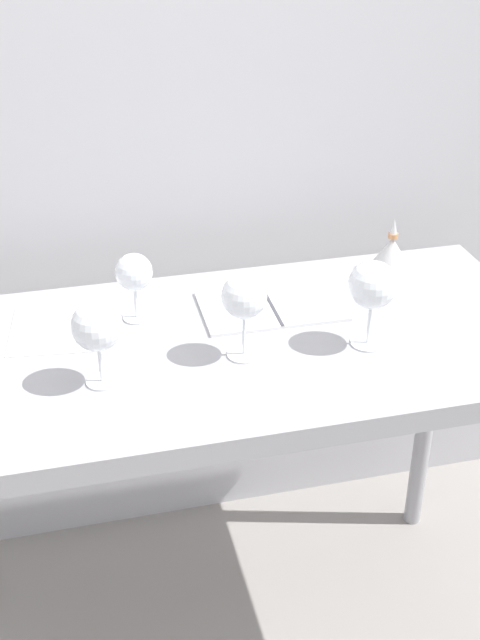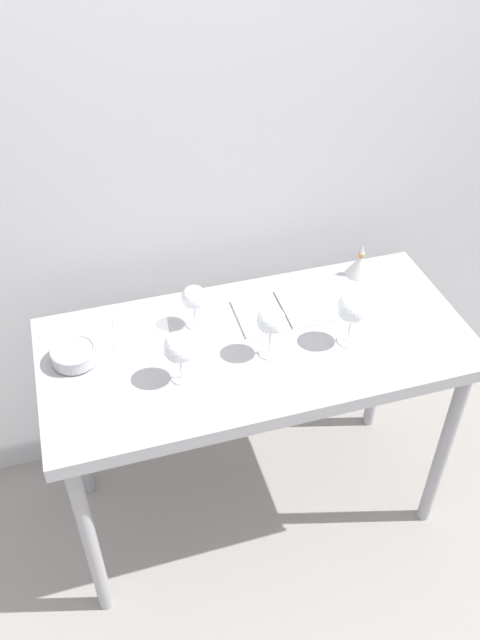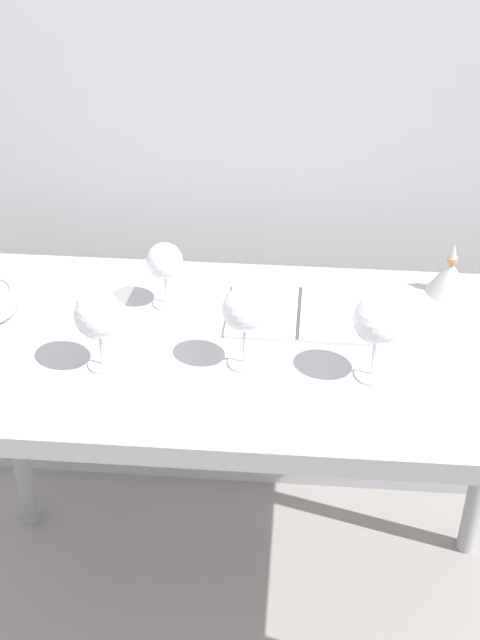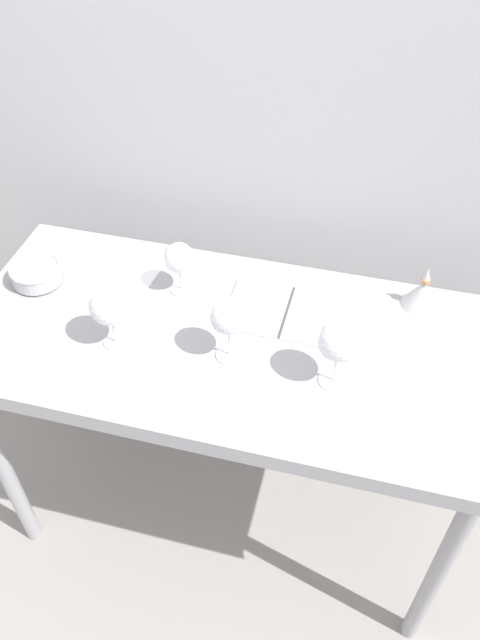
# 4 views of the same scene
# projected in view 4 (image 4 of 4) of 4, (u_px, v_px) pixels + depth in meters

# --- Properties ---
(ground_plane) EXTENTS (6.00, 6.00, 0.00)m
(ground_plane) POSITION_uv_depth(u_px,v_px,m) (232.00, 509.00, 2.25)
(ground_plane) COLOR gray
(back_wall) EXTENTS (3.80, 0.04, 2.60)m
(back_wall) POSITION_uv_depth(u_px,v_px,m) (275.00, 103.00, 1.67)
(back_wall) COLOR #BDBDC2
(back_wall) RESTS_ON ground_plane
(steel_counter) EXTENTS (1.40, 0.65, 0.90)m
(steel_counter) POSITION_uv_depth(u_px,v_px,m) (229.00, 364.00, 1.69)
(steel_counter) COLOR #9C9CA1
(steel_counter) RESTS_ON ground_plane
(wine_glass_far_left) EXTENTS (0.08, 0.08, 0.16)m
(wine_glass_far_left) POSITION_uv_depth(u_px,v_px,m) (179.00, 259.00, 1.66)
(wine_glass_far_left) COLOR white
(wine_glass_far_left) RESTS_ON steel_counter
(wine_glass_near_right) EXTENTS (0.10, 0.10, 0.19)m
(wine_glass_near_right) POSITION_uv_depth(u_px,v_px,m) (339.00, 342.00, 1.41)
(wine_glass_near_right) COLOR white
(wine_glass_near_right) RESTS_ON steel_counter
(wine_glass_near_left) EXTENTS (0.10, 0.10, 0.18)m
(wine_glass_near_left) POSITION_uv_depth(u_px,v_px,m) (109.00, 307.00, 1.51)
(wine_glass_near_left) COLOR white
(wine_glass_near_left) RESTS_ON steel_counter
(wine_glass_near_center) EXTENTS (0.09, 0.09, 0.18)m
(wine_glass_near_center) POSITION_uv_depth(u_px,v_px,m) (229.00, 317.00, 1.47)
(wine_glass_near_center) COLOR white
(wine_glass_near_center) RESTS_ON steel_counter
(open_notebook) EXTENTS (0.32, 0.21, 0.01)m
(open_notebook) POSITION_uv_depth(u_px,v_px,m) (286.00, 313.00, 1.67)
(open_notebook) COLOR white
(open_notebook) RESTS_ON steel_counter
(tasting_sheet_upper) EXTENTS (0.21, 0.25, 0.00)m
(tasting_sheet_upper) POSITION_uv_depth(u_px,v_px,m) (122.00, 277.00, 1.78)
(tasting_sheet_upper) COLOR white
(tasting_sheet_upper) RESTS_ON steel_counter
(tasting_bowl) EXTENTS (0.14, 0.14, 0.06)m
(tasting_bowl) POSITION_uv_depth(u_px,v_px,m) (36.00, 273.00, 1.75)
(tasting_bowl) COLOR #4C4C4C
(tasting_bowl) RESTS_ON steel_counter
(decanter_funnel) EXTENTS (0.10, 0.10, 0.13)m
(decanter_funnel) POSITION_uv_depth(u_px,v_px,m) (422.00, 293.00, 1.67)
(decanter_funnel) COLOR silver
(decanter_funnel) RESTS_ON steel_counter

